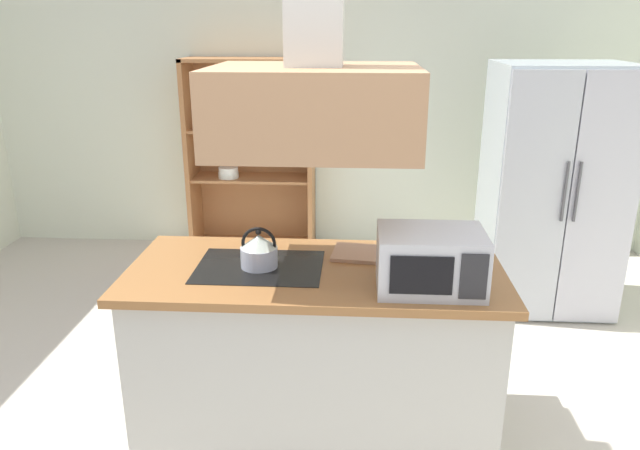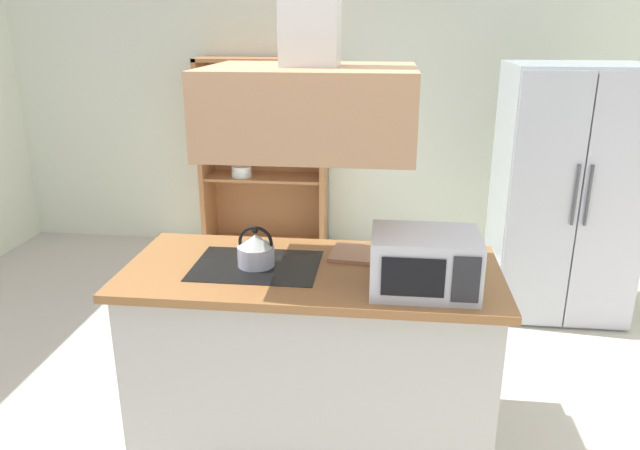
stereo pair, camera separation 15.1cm
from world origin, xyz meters
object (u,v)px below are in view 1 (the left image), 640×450
at_px(dish_cabinet, 252,169).
at_px(cutting_board, 367,254).
at_px(refrigerator, 551,189).
at_px(microwave, 430,260).
at_px(kettle, 259,250).

bearing_deg(dish_cabinet, cutting_board, -67.38).
distance_m(refrigerator, cutting_board, 1.96).
height_order(refrigerator, microwave, refrigerator).
bearing_deg(dish_cabinet, kettle, -79.39).
xyz_separation_m(refrigerator, cutting_board, (-1.34, -1.43, 0.03)).
xyz_separation_m(dish_cabinet, cutting_board, (1.00, -2.40, 0.15)).
distance_m(kettle, cutting_board, 0.55).
xyz_separation_m(cutting_board, microwave, (0.27, -0.37, 0.12)).
xyz_separation_m(kettle, microwave, (0.78, -0.19, 0.05)).
bearing_deg(refrigerator, cutting_board, -133.07).
distance_m(refrigerator, dish_cabinet, 2.53).
xyz_separation_m(kettle, cutting_board, (0.52, 0.18, -0.08)).
bearing_deg(refrigerator, kettle, -138.93).
bearing_deg(microwave, refrigerator, 59.32).
relative_size(refrigerator, cutting_board, 5.17).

